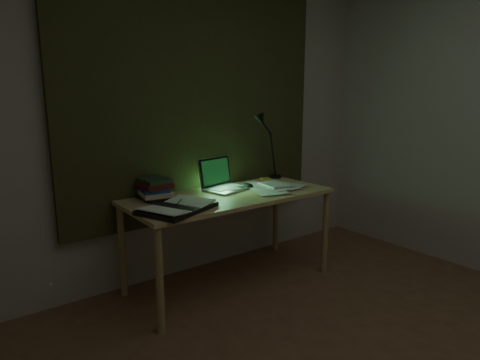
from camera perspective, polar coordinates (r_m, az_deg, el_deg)
The scene contains 11 objects.
wall_back at distance 3.19m, azimuth -6.02°, elevation 9.09°, with size 3.50×0.00×2.50m, color beige.
curtain at distance 3.16m, azimuth -5.71°, elevation 12.69°, with size 2.20×0.06×2.00m, color #32351A.
desk at distance 3.03m, azimuth -1.38°, elevation -8.42°, with size 1.52×0.67×0.69m, color tan, non-canonical shape.
laptop at distance 3.05m, azimuth -1.72°, elevation 0.81°, with size 0.34×0.38×0.24m, color silver, non-canonical shape.
open_textbook at distance 2.54m, azimuth -8.90°, elevation -3.86°, with size 0.45×0.32×0.04m, color white, non-canonical shape.
book_stack at distance 2.84m, azimuth -12.06°, elevation -1.17°, with size 0.19×0.23×0.15m, color white, non-canonical shape.
loose_papers at distance 3.16m, azimuth 3.88°, elevation -0.87°, with size 0.38×0.40×0.02m, color silver, non-canonical shape.
mouse at distance 3.14m, azimuth 1.16°, elevation -0.79°, with size 0.06×0.10×0.04m, color black.
sticky_yellow at distance 3.45m, azimuth 3.60°, elevation 0.14°, with size 0.08×0.08×0.02m, color yellow.
sticky_pink at distance 3.34m, azimuth 2.79°, elevation -0.25°, with size 0.07×0.07×0.02m, color #F7607F.
desk_lamp at distance 3.52m, azimuth 5.12°, elevation 4.67°, with size 0.36×0.28×0.54m, color black, non-canonical shape.
Camera 1 is at (-1.65, -0.73, 1.38)m, focal length 30.00 mm.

